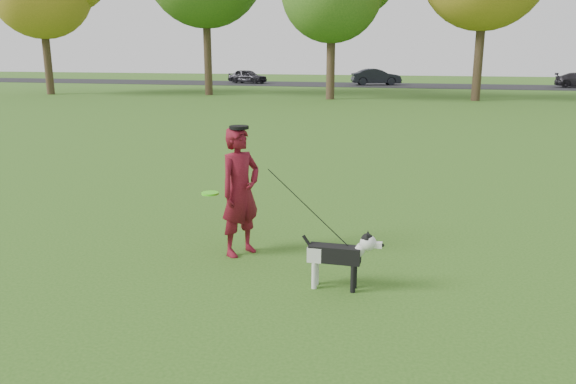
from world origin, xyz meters
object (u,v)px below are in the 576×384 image
(dog, at_px, (341,253))
(car_left, at_px, (248,76))
(man, at_px, (240,192))
(car_mid, at_px, (376,77))

(dog, bearing_deg, car_left, 109.41)
(man, bearing_deg, dog, -89.19)
(car_mid, bearing_deg, man, 165.45)
(dog, relative_size, car_left, 0.28)
(dog, bearing_deg, car_mid, 94.78)
(man, relative_size, dog, 1.84)
(dog, distance_m, car_left, 43.07)
(man, bearing_deg, car_mid, 33.11)
(man, xyz_separation_m, dog, (1.47, -0.84, -0.43))
(man, distance_m, car_left, 41.80)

